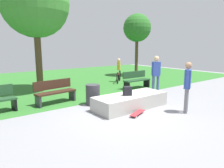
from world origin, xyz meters
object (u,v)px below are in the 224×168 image
concrete_ledge (131,101)px  skater_performing_trick (187,83)px  park_bench_far_left (55,91)px  tree_young_birch (137,28)px  trash_bin (93,95)px  cyclist_on_bicycle (119,72)px  skateboard_by_ledge (138,113)px  backpack_on_ledge (127,91)px  skateboard_spare (149,99)px  skater_watching (156,72)px  tree_tall_oak (35,4)px  park_bench_far_right (136,79)px

concrete_ledge → skater_performing_trick: 2.05m
skater_performing_trick → park_bench_far_left: 4.91m
concrete_ledge → tree_young_birch: bearing=44.2°
trash_bin → cyclist_on_bicycle: (4.12, 3.43, 0.24)m
concrete_ledge → skateboard_by_ledge: bearing=-116.7°
backpack_on_ledge → skateboard_spare: backpack_on_ledge is taller
skater_watching → skateboard_spare: (-1.08, -0.59, -1.00)m
skateboard_spare → trash_bin: bearing=155.8°
skateboard_by_ledge → tree_tall_oak: size_ratio=0.14×
backpack_on_ledge → park_bench_far_right: bearing=63.0°
park_bench_far_left → tree_young_birch: (8.15, 3.78, 3.09)m
skater_performing_trick → tree_young_birch: tree_young_birch is taller
skateboard_by_ledge → tree_tall_oak: bearing=102.6°
tree_young_birch → trash_bin: bearing=-145.5°
skater_watching → tree_tall_oak: bearing=134.1°
tree_tall_oak → trash_bin: bearing=-78.5°
skater_performing_trick → skateboard_spare: size_ratio=2.16×
skateboard_by_ledge → trash_bin: trash_bin is taller
backpack_on_ledge → skater_watching: size_ratio=0.18×
skateboard_spare → tree_young_birch: 8.45m
skateboard_by_ledge → tree_young_birch: tree_young_birch is taller
skateboard_by_ledge → park_bench_far_left: bearing=117.2°
tree_young_birch → skater_watching: bearing=-126.7°
concrete_ledge → skateboard_by_ledge: size_ratio=3.42×
skateboard_spare → tree_tall_oak: 6.83m
skater_watching → park_bench_far_left: 4.52m
concrete_ledge → tree_tall_oak: tree_tall_oak is taller
cyclist_on_bicycle → tree_tall_oak: bearing=176.7°
skater_watching → skateboard_by_ledge: size_ratio=2.20×
park_bench_far_left → park_bench_far_right: same height
skater_performing_trick → park_bench_far_left: bearing=128.4°
backpack_on_ledge → skateboard_by_ledge: backpack_on_ledge is taller
park_bench_far_left → park_bench_far_right: (4.61, 0.18, 0.00)m
skater_performing_trick → skateboard_spare: bearing=86.1°
skateboard_spare → park_bench_far_right: 2.70m
trash_bin → park_bench_far_left: bearing=133.4°
park_bench_far_left → tree_young_birch: 9.50m
concrete_ledge → backpack_on_ledge: bearing=-171.3°
park_bench_far_right → tree_tall_oak: tree_tall_oak is taller
skater_watching → tree_young_birch: tree_young_birch is taller
concrete_ledge → park_bench_far_left: 2.99m
concrete_ledge → tree_tall_oak: (-1.63, 4.88, 3.92)m
concrete_ledge → skater_watching: size_ratio=1.56×
skater_watching → cyclist_on_bicycle: size_ratio=1.18×
skater_watching → skateboard_spare: bearing=-151.5°
skater_watching → park_bench_far_left: (-4.24, 1.47, -0.58)m
backpack_on_ledge → tree_young_birch: (6.42, 6.09, 2.91)m
park_bench_far_right → park_bench_far_left: bearing=-177.8°
skateboard_spare → cyclist_on_bicycle: bearing=65.3°
skateboard_by_ledge → tree_young_birch: size_ratio=0.18×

